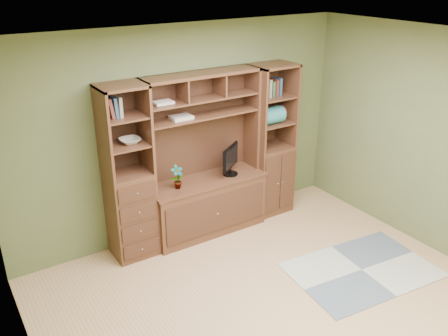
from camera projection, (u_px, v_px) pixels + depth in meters
room at (290, 194)px, 4.27m from camera, size 4.60×4.10×2.64m
center_hutch at (206, 157)px, 5.79m from camera, size 1.54×0.53×2.05m
left_tower at (128, 174)px, 5.32m from camera, size 0.50×0.45×2.05m
right_tower at (271, 141)px, 6.33m from camera, size 0.55×0.45×2.05m
rug at (362, 270)px, 5.38m from camera, size 1.70×1.22×0.01m
monitor at (230, 155)px, 5.94m from camera, size 0.47×0.41×0.53m
orchid at (177, 177)px, 5.61m from camera, size 0.16×0.11×0.30m
magazines at (181, 117)px, 5.51m from camera, size 0.25×0.18×0.04m
bowl at (130, 141)px, 5.19m from camera, size 0.23×0.23×0.06m
blanket_teal at (269, 116)px, 6.10m from camera, size 0.38×0.22×0.22m
blanket_red at (277, 112)px, 6.33m from camera, size 0.32×0.18×0.18m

